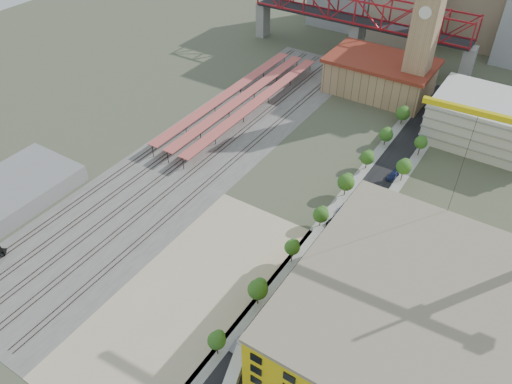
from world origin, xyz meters
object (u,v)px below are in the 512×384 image
Objects in this scene: site_trailer_c at (310,269)px; site_trailer_d at (314,265)px; site_trailer_a at (235,369)px; construction_building at (412,327)px; clock_tower at (426,25)px; car_0 at (242,339)px; site_trailer_b at (260,336)px.

site_trailer_c reaches higher than site_trailer_d.
site_trailer_a is at bearing -86.94° from site_trailer_c.
construction_building is 28.70m from site_trailer_c.
clock_tower is 107.36m from construction_building.
site_trailer_c reaches higher than car_0.
car_0 is at bearing -87.51° from clock_tower.
clock_tower is 1.03× the size of construction_building.
construction_building reaches higher than site_trailer_a.
car_0 is (-3.00, -23.94, -0.69)m from site_trailer_c.
car_0 is (5.00, -114.79, -27.99)m from clock_tower.
site_trailer_d reaches higher than car_0.
clock_tower is 5.20× the size of site_trailer_b.
clock_tower is at bearing 97.10° from car_0.
site_trailer_a is 2.24× the size of car_0.
clock_tower reaches higher than car_0.
site_trailer_b is at bearing -86.94° from site_trailer_c.
car_0 is at bearing 97.09° from site_trailer_a.
site_trailer_c is (-26.00, 9.14, -8.01)m from construction_building.
site_trailer_c is 24.14m from car_0.
site_trailer_a is at bearing -140.28° from construction_building.
construction_building is 5.48× the size of site_trailer_d.
clock_tower is 5.59× the size of site_trailer_a.
site_trailer_d is (8.00, -89.13, -27.43)m from clock_tower.
site_trailer_a is at bearing -86.24° from clock_tower.
car_0 is at bearing -112.61° from site_trailer_d.
clock_tower is at bearing 98.09° from site_trailer_c.
site_trailer_a is at bearing -105.94° from site_trailer_d.
site_trailer_c is at bearing 160.64° from construction_building.
site_trailer_b is (0.00, 8.87, 0.10)m from site_trailer_a.
clock_tower is 12.55× the size of car_0.
construction_building is 34.77m from site_trailer_a.
clock_tower reaches higher than site_trailer_a.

